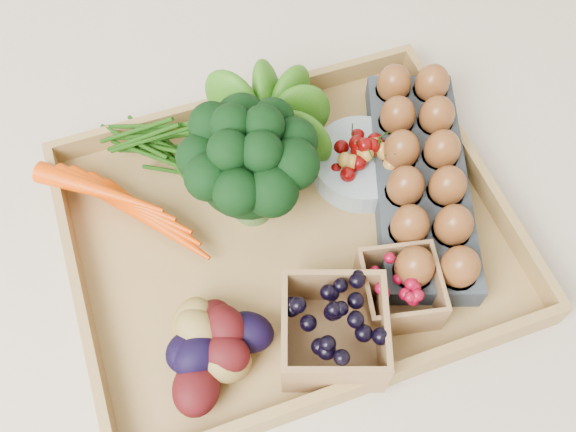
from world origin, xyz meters
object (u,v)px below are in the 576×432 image
object	(u,v)px
broccoli	(251,183)
cherry_bowl	(362,164)
tray	(288,236)
egg_carton	(419,182)

from	to	relation	value
broccoli	cherry_bowl	world-z (taller)	broccoli
broccoli	cherry_bowl	xyz separation A→B (m)	(0.16, 0.01, -0.05)
tray	egg_carton	world-z (taller)	egg_carton
tray	egg_carton	bearing A→B (deg)	1.20
broccoli	egg_carton	world-z (taller)	broccoli
tray	cherry_bowl	world-z (taller)	cherry_bowl
tray	cherry_bowl	bearing A→B (deg)	24.62
cherry_bowl	broccoli	bearing A→B (deg)	-176.60
tray	broccoli	distance (m)	0.09
cherry_bowl	egg_carton	distance (m)	0.08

